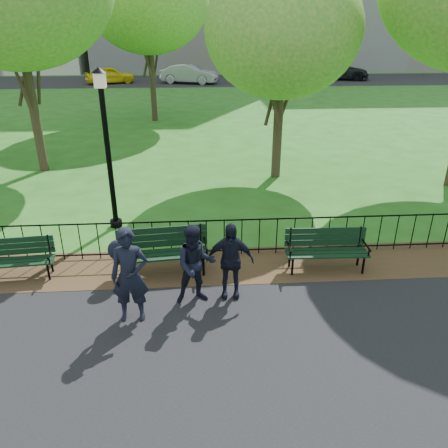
{
  "coord_description": "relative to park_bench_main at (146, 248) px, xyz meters",
  "views": [
    {
      "loc": [
        0.4,
        -6.79,
        4.87
      ],
      "look_at": [
        0.96,
        1.5,
        1.02
      ],
      "focal_mm": 35.0,
      "sensor_mm": 36.0,
      "label": 1
    }
  ],
  "objects": [
    {
      "name": "iron_fence",
      "position": [
        0.67,
        0.76,
        -0.15
      ],
      "size": [
        24.06,
        0.06,
        1.0
      ],
      "color": "black",
      "rests_on": "ground"
    },
    {
      "name": "far_street",
      "position": [
        0.67,
        33.76,
        -0.65
      ],
      "size": [
        70.0,
        9.0,
        0.01
      ],
      "primitive_type": "cube",
      "color": "black",
      "rests_on": "ground"
    },
    {
      "name": "person_mid",
      "position": [
        1.02,
        -1.0,
        0.14
      ],
      "size": [
        0.81,
        0.5,
        1.57
      ],
      "primitive_type": "imported",
      "rotation": [
        0.0,
        0.0,
        0.14
      ],
      "color": "black",
      "rests_on": "asphalt_path"
    },
    {
      "name": "park_bench_main",
      "position": [
        0.0,
        0.0,
        0.0
      ],
      "size": [
        2.06,
        0.76,
        1.07
      ],
      "rotation": [
        0.0,
        0.0,
        0.09
      ],
      "color": "black",
      "rests_on": "ground"
    },
    {
      "name": "person_right",
      "position": [
        1.67,
        -0.87,
        0.13
      ],
      "size": [
        0.93,
        0.45,
        1.54
      ],
      "primitive_type": "imported",
      "rotation": [
        0.0,
        0.0,
        -0.09
      ],
      "color": "black",
      "rests_on": "asphalt_path"
    },
    {
      "name": "park_bench_left_a",
      "position": [
        -2.74,
        0.12,
        -0.13
      ],
      "size": [
        1.66,
        0.64,
        0.92
      ],
      "rotation": [
        0.0,
        0.0,
        0.08
      ],
      "color": "black",
      "rests_on": "ground"
    },
    {
      "name": "taxi",
      "position": [
        -6.12,
        32.2,
        0.07
      ],
      "size": [
        4.48,
        3.01,
        1.42
      ],
      "primitive_type": "imported",
      "rotation": [
        0.0,
        0.0,
        1.93
      ],
      "color": "yellow",
      "rests_on": "far_street"
    },
    {
      "name": "sedan_dark",
      "position": [
        14.47,
        33.76,
        0.17
      ],
      "size": [
        5.97,
        3.65,
        1.62
      ],
      "primitive_type": "imported",
      "rotation": [
        0.0,
        0.0,
        1.3
      ],
      "color": "black",
      "rests_on": "far_street"
    },
    {
      "name": "park_bench_right_a",
      "position": [
        3.8,
        0.03,
        -0.09
      ],
      "size": [
        1.75,
        0.59,
        0.98
      ],
      "rotation": [
        0.0,
        0.0,
        -0.03
      ],
      "color": "black",
      "rests_on": "ground"
    },
    {
      "name": "ground",
      "position": [
        0.67,
        -1.24,
        -0.65
      ],
      "size": [
        120.0,
        120.0,
        0.0
      ],
      "primitive_type": "plane",
      "color": "#285817"
    },
    {
      "name": "dirt_strip",
      "position": [
        0.67,
        0.26,
        -0.64
      ],
      "size": [
        60.0,
        1.6,
        0.01
      ],
      "primitive_type": "cube",
      "color": "#392917",
      "rests_on": "ground"
    },
    {
      "name": "sedan_silver",
      "position": [
        0.74,
        31.75,
        0.16
      ],
      "size": [
        5.15,
        3.05,
        1.6
      ],
      "primitive_type": "imported",
      "rotation": [
        0.0,
        0.0,
        1.27
      ],
      "color": "#9C9EA3",
      "rests_on": "far_street"
    },
    {
      "name": "person_left",
      "position": [
        -0.11,
        -1.48,
        0.25
      ],
      "size": [
        0.66,
        0.44,
        1.78
      ],
      "primitive_type": "imported",
      "rotation": [
        0.0,
        0.0,
        0.02
      ],
      "color": "black",
      "rests_on": "asphalt_path"
    },
    {
      "name": "lamppost",
      "position": [
        -1.05,
        2.52,
        1.5
      ],
      "size": [
        0.36,
        0.36,
        3.96
      ],
      "color": "black",
      "rests_on": "ground"
    },
    {
      "name": "tree_near_e",
      "position": [
        3.83,
        6.3,
        3.99
      ],
      "size": [
        4.8,
        4.8,
        6.69
      ],
      "color": "#2D2116",
      "rests_on": "ground"
    }
  ]
}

